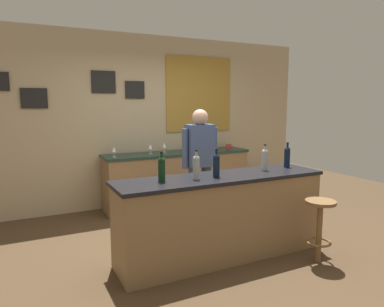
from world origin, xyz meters
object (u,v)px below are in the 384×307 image
Objects in this scene: wine_bottle_c at (216,164)px; wine_bottle_a at (162,168)px; coffee_mug at (229,146)px; wine_glass_e at (213,143)px; wine_bottle_d at (265,159)px; wine_glass_a at (114,150)px; bar_stool at (320,221)px; wine_glass_b at (150,147)px; wine_glass_c at (164,146)px; bartender at (200,161)px; wine_bottle_e at (287,156)px; wine_bottle_b at (196,166)px; wine_glass_d at (184,145)px.

wine_bottle_a is at bearing 175.00° from wine_bottle_c.
wine_glass_e is at bearing 165.52° from coffee_mug.
wine_bottle_d is at bearing 7.03° from wine_bottle_c.
wine_bottle_a is at bearing -90.27° from wine_glass_a.
wine_bottle_a is 1.97× the size of wine_glass_e.
wine_bottle_d is (1.30, 0.03, 0.00)m from wine_bottle_a.
bar_stool is 3.03m from wine_glass_a.
wine_glass_c is (0.27, 0.08, 0.00)m from wine_glass_b.
bartender is at bearing 115.04° from wine_bottle_d.
wine_bottle_c reaches higher than coffee_mug.
wine_bottle_d is 0.37m from wine_bottle_e.
wine_glass_b is (0.02, 2.08, -0.05)m from wine_bottle_c.
wine_glass_b is at bearing 109.73° from bar_stool.
wine_glass_c is (-0.42, 2.07, -0.05)m from wine_bottle_d.
wine_bottle_b is at bearing -174.92° from wine_bottle_d.
wine_glass_d is (1.19, 0.10, 0.00)m from wine_glass_a.
wine_bottle_b is at bearing -7.77° from wine_bottle_a.
wine_bottle_d and wine_bottle_e have the same top height.
wine_glass_a and wine_glass_b have the same top height.
wine_glass_a reaches higher than bar_stool.
wine_glass_d is (-0.36, 2.64, 0.55)m from bar_stool.
bartender reaches higher than wine_bottle_b.
wine_bottle_c reaches higher than wine_glass_e.
coffee_mug is (1.12, 1.06, 0.01)m from bartender.
wine_bottle_a reaches higher than wine_glass_c.
wine_bottle_e is at bearing 5.80° from wine_bottle_d.
wine_bottle_d is at bearing -103.02° from wine_glass_e.
wine_bottle_d reaches higher than wine_glass_b.
wine_bottle_d is 2.11m from wine_glass_c.
wine_bottle_d is 2.05m from coffee_mug.
wine_bottle_b is 1.97× the size of wine_glass_d.
wine_glass_d is at bearing 75.40° from bartender.
wine_bottle_d is 2.30m from wine_glass_a.
wine_bottle_e is at bearing 2.46° from wine_bottle_a.
wine_glass_b is at bearing 179.55° from wine_glass_e.
wine_glass_b is at bearing -164.05° from wine_glass_c.
wine_glass_c is at bearing 104.04° from bar_stool.
wine_glass_c and wine_glass_e have the same top height.
wine_bottle_b is 1.00× the size of wine_bottle_d.
wine_bottle_a reaches higher than wine_glass_a.
wine_glass_e is at bearing 85.54° from bar_stool.
wine_bottle_e is at bearing -61.54° from wine_glass_b.
bar_stool is 1.77m from wine_bottle_a.
wine_glass_c is (0.28, 2.16, -0.05)m from wine_bottle_c.
wine_bottle_c is 0.71m from wine_bottle_d.
wine_bottle_e is 2.02m from wine_glass_d.
wine_glass_d is at bearing 174.15° from coffee_mug.
wine_glass_b is at bearing 89.58° from wine_bottle_c.
bartender is 10.45× the size of wine_glass_a.
wine_glass_a is at bearing -169.23° from wine_glass_c.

